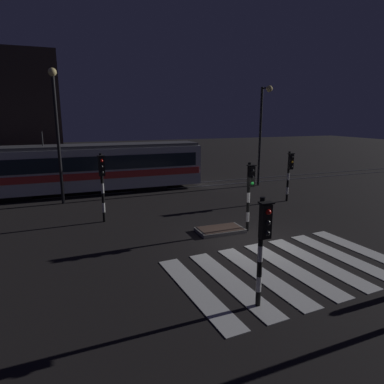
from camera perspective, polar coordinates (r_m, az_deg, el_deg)
The scene contains 12 objects.
ground_plane at distance 14.39m, azimuth 9.83°, elevation -8.31°, with size 120.00×120.00×0.00m, color black.
rail_near at distance 24.29m, azimuth -3.82°, elevation 0.55°, with size 80.00×0.12×0.03m, color #59595E.
rail_far at distance 25.64m, azimuth -4.78°, elevation 1.18°, with size 80.00×0.12×0.03m, color #59595E.
crosswalk_zebra at distance 12.39m, azimuth 16.20°, elevation -12.14°, with size 8.18×5.21×0.02m.
traffic_island at distance 15.42m, azimuth 4.74°, elevation -6.37°, with size 2.10×1.20×0.18m.
traffic_light_median_centre at distance 15.11m, azimuth 9.68°, elevation 0.86°, with size 0.36×0.42×3.13m.
traffic_light_kerb_mid_left at distance 9.08m, azimuth 11.82°, elevation -7.43°, with size 0.36×0.42×3.08m.
traffic_light_corner_far_left at distance 16.76m, azimuth -14.85°, elevation 2.36°, with size 0.36×0.42×3.38m.
traffic_light_corner_far_right at distance 21.17m, azimuth 16.05°, elevation 3.75°, with size 0.36×0.42×3.04m.
street_lamp_trackside_left at distance 20.80m, azimuth -21.77°, elevation 10.85°, with size 0.44×1.21×7.57m.
street_lamp_trackside_right at distance 25.30m, azimuth 11.75°, elevation 11.10°, with size 0.44×1.21×7.13m.
tram at distance 23.68m, azimuth -17.69°, elevation 3.92°, with size 15.94×2.58×4.15m.
Camera 1 is at (-7.04, -11.46, 5.11)m, focal length 31.79 mm.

